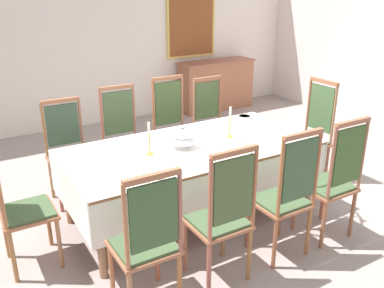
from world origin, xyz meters
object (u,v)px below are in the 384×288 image
at_px(dining_table, 192,152).
at_px(chair_north_b, 123,137).
at_px(sideboard, 216,85).
at_px(chair_north_c, 173,127).
at_px(chair_head_west, 18,206).
at_px(chair_south_d, 333,179).
at_px(spoon_primary, 251,116).
at_px(bowl_near_left, 245,117).
at_px(framed_painting, 191,12).
at_px(spoon_secondary, 139,177).
at_px(bowl_near_right, 154,173).
at_px(chair_north_d, 212,122).
at_px(chair_head_east, 311,132).
at_px(chair_north_a, 68,150).
at_px(chair_south_b, 223,214).
at_px(chair_south_c, 286,194).
at_px(soup_tureen, 182,138).
at_px(candlestick_west, 149,142).
at_px(chair_south_a, 147,240).
at_px(candlestick_east, 230,125).

xyz_separation_m(dining_table, chair_north_b, (-0.31, 0.99, -0.10)).
height_order(dining_table, sideboard, sideboard).
xyz_separation_m(chair_north_c, chair_head_west, (-1.95, -0.99, -0.04)).
height_order(chair_south_d, spoon_primary, chair_south_d).
bearing_deg(bowl_near_left, framed_painting, 70.65).
bearing_deg(sideboard, spoon_secondary, 48.56).
height_order(dining_table, bowl_near_right, bowl_near_right).
bearing_deg(dining_table, chair_north_d, 47.99).
height_order(chair_head_east, spoon_primary, chair_head_east).
bearing_deg(chair_north_a, chair_north_d, -179.94).
relative_size(chair_south_b, chair_south_c, 0.99).
height_order(chair_north_c, spoon_primary, chair_north_c).
height_order(chair_north_b, chair_south_c, chair_south_c).
xyz_separation_m(chair_south_b, chair_head_west, (-1.31, 0.99, -0.03)).
relative_size(chair_north_b, chair_north_c, 0.97).
bearing_deg(chair_south_c, bowl_near_right, 149.05).
height_order(chair_south_c, bowl_near_right, chair_south_c).
bearing_deg(chair_north_b, chair_north_c, -179.81).
height_order(chair_north_b, soup_tureen, chair_north_b).
relative_size(chair_south_d, candlestick_west, 3.78).
bearing_deg(chair_head_east, chair_south_a, 111.03).
xyz_separation_m(chair_north_d, soup_tureen, (-1.00, -0.99, 0.28)).
distance_m(dining_table, candlestick_west, 0.49).
bearing_deg(candlestick_west, bowl_near_right, -110.43).
height_order(chair_head_west, soup_tureen, chair_head_west).
distance_m(dining_table, bowl_near_right, 0.75).
relative_size(chair_south_c, spoon_primary, 6.70).
bearing_deg(chair_south_a, dining_table, 46.32).
height_order(chair_south_d, chair_head_east, chair_head_east).
relative_size(candlestick_east, bowl_near_left, 2.03).
distance_m(chair_north_a, chair_south_b, 2.08).
bearing_deg(sideboard, candlestick_east, 58.25).
relative_size(chair_north_c, bowl_near_left, 7.58).
bearing_deg(candlestick_east, bowl_near_left, 39.03).
distance_m(chair_north_c, bowl_near_right, 1.72).
xyz_separation_m(chair_north_a, bowl_near_right, (0.34, -1.42, 0.22)).
bearing_deg(spoon_secondary, chair_north_a, 84.19).
xyz_separation_m(chair_north_c, chair_head_east, (1.30, -0.99, 0.00)).
height_order(chair_north_d, chair_head_east, chair_head_east).
bearing_deg(chair_south_c, dining_table, 108.35).
xyz_separation_m(dining_table, chair_south_b, (-0.31, -0.99, -0.10)).
bearing_deg(chair_south_b, chair_north_a, 107.69).
bearing_deg(chair_head_west, chair_south_b, 52.80).
bearing_deg(bowl_near_right, sideboard, 49.95).
bearing_deg(spoon_secondary, sideboard, 34.21).
distance_m(chair_north_a, chair_north_d, 1.84).
height_order(chair_south_a, bowl_near_right, chair_south_a).
bearing_deg(spoon_primary, chair_head_east, -27.89).
relative_size(chair_head_west, bowl_near_right, 5.98).
bearing_deg(bowl_near_left, chair_south_b, -132.17).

